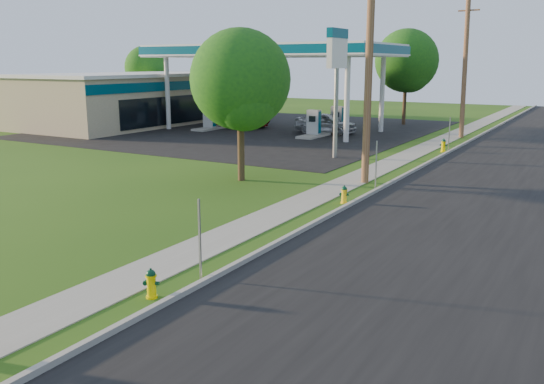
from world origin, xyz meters
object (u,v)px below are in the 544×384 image
object	(u,v)px
utility_pole_far	(465,67)
fuel_pump_sw	(238,116)
utility_pole_mid	(369,66)
tree_lot	(407,63)
fuel_pump_ne	(314,127)
hydrant_far	(443,145)
hydrant_mid	(344,195)
car_red	(239,118)
hydrant_near	(151,283)
fuel_pump_se	(337,122)
tree_back	(147,69)
car_silver	(325,123)
tree_verge	(241,84)
fuel_pump_nw	(209,120)
price_pylon	(337,56)

from	to	relation	value
utility_pole_far	fuel_pump_sw	xyz separation A→B (m)	(-17.90, -1.00, -4.08)
utility_pole_mid	tree_lot	distance (m)	25.01
fuel_pump_ne	hydrant_far	distance (m)	9.88
hydrant_mid	car_red	xyz separation A→B (m)	(-17.72, 19.75, 0.39)
hydrant_near	fuel_pump_ne	bearing A→B (deg)	109.18
hydrant_near	fuel_pump_sw	bearing A→B (deg)	120.61
fuel_pump_se	hydrant_far	bearing A→B (deg)	-33.53
fuel_pump_ne	tree_back	bearing A→B (deg)	156.84
fuel_pump_ne	car_silver	bearing A→B (deg)	95.33
hydrant_far	tree_lot	bearing A→B (deg)	116.06
hydrant_far	hydrant_mid	bearing A→B (deg)	-89.88
utility_pole_far	tree_verge	bearing A→B (deg)	-103.37
fuel_pump_nw	hydrant_far	bearing A→B (deg)	-7.22
fuel_pump_nw	car_silver	xyz separation A→B (m)	(8.78, 2.40, 0.05)
fuel_pump_nw	fuel_pump_sw	xyz separation A→B (m)	(0.00, 4.00, 0.00)
utility_pole_far	tree_lot	bearing A→B (deg)	133.57
utility_pole_far	tree_lot	size ratio (longest dim) A/B	1.21
hydrant_mid	car_silver	world-z (taller)	car_silver
hydrant_near	hydrant_far	world-z (taller)	hydrant_far
fuel_pump_sw	fuel_pump_ne	bearing A→B (deg)	-23.96
fuel_pump_sw	car_red	bearing A→B (deg)	-52.63
tree_verge	car_silver	xyz separation A→B (m)	(-4.29, 17.71, -3.45)
fuel_pump_sw	fuel_pump_se	distance (m)	9.00
fuel_pump_sw	price_pylon	distance (m)	18.72
fuel_pump_ne	fuel_pump_sw	xyz separation A→B (m)	(-9.00, 4.00, 0.00)
hydrant_mid	utility_pole_mid	bearing A→B (deg)	100.41
fuel_pump_nw	tree_lot	size ratio (longest dim) A/B	0.41
tree_back	hydrant_near	bearing A→B (deg)	-47.76
fuel_pump_nw	utility_pole_mid	bearing A→B (deg)	-35.99
tree_back	utility_pole_far	bearing A→B (deg)	-9.50
tree_lot	hydrant_near	world-z (taller)	tree_lot
fuel_pump_se	hydrant_near	world-z (taller)	fuel_pump_se
utility_pole_mid	price_pylon	xyz separation A→B (m)	(-3.90, 5.50, 0.48)
fuel_pump_ne	price_pylon	world-z (taller)	price_pylon
hydrant_near	tree_verge	bearing A→B (deg)	114.40
hydrant_near	car_silver	distance (m)	31.14
tree_lot	fuel_pump_nw	bearing A→B (deg)	-136.55
fuel_pump_sw	car_silver	bearing A→B (deg)	-10.36
fuel_pump_ne	hydrant_mid	xyz separation A→B (m)	(9.62, -16.93, -0.39)
price_pylon	tree_lot	bearing A→B (deg)	96.33
utility_pole_far	fuel_pump_sw	world-z (taller)	utility_pole_far
hydrant_far	car_red	world-z (taller)	car_red
utility_pole_far	fuel_pump_ne	xyz separation A→B (m)	(-8.90, -5.00, -4.08)
utility_pole_far	fuel_pump_nw	distance (m)	19.03
fuel_pump_ne	fuel_pump_se	distance (m)	4.00
hydrant_far	car_red	distance (m)	18.43
fuel_pump_ne	tree_lot	world-z (taller)	tree_lot
fuel_pump_se	tree_lot	world-z (taller)	tree_lot
hydrant_near	car_red	xyz separation A→B (m)	(-17.56, 30.02, 0.39)
hydrant_near	hydrant_mid	size ratio (longest dim) A/B	1.02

